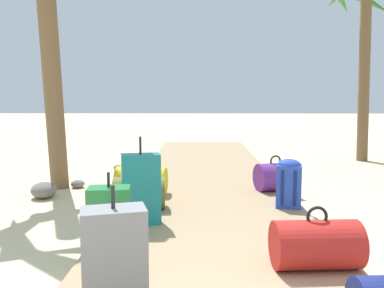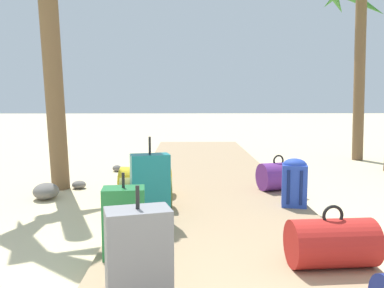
# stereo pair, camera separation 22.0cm
# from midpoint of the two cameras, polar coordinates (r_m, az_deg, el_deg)

# --- Properties ---
(ground_plane) EXTENTS (60.00, 60.00, 0.00)m
(ground_plane) POSITION_cam_midpoint_polar(r_m,az_deg,el_deg) (5.67, 1.69, -7.32)
(ground_plane) COLOR beige
(boardwalk) EXTENTS (2.19, 10.32, 0.08)m
(boardwalk) POSITION_cam_midpoint_polar(r_m,az_deg,el_deg) (6.67, 1.29, -4.86)
(boardwalk) COLOR tan
(boardwalk) RESTS_ON ground
(duffel_bag_yellow) EXTENTS (0.70, 0.44, 0.48)m
(duffel_bag_yellow) POSITION_cam_midpoint_polar(r_m,az_deg,el_deg) (5.39, -7.81, -5.21)
(duffel_bag_yellow) COLOR gold
(duffel_bag_yellow) RESTS_ON boardwalk
(backpack_blue) EXTENTS (0.33, 0.31, 0.57)m
(backpack_blue) POSITION_cam_midpoint_polar(r_m,az_deg,el_deg) (4.89, 13.08, -5.17)
(backpack_blue) COLOR #2847B7
(backpack_blue) RESTS_ON boardwalk
(suitcase_green) EXTENTS (0.35, 0.25, 0.69)m
(suitcase_green) POSITION_cam_midpoint_polar(r_m,az_deg,el_deg) (3.35, -11.52, -10.84)
(suitcase_green) COLOR #237538
(suitcase_green) RESTS_ON boardwalk
(suitcase_grey) EXTENTS (0.43, 0.33, 0.77)m
(suitcase_grey) POSITION_cam_midpoint_polar(r_m,az_deg,el_deg) (2.54, -10.16, -15.87)
(suitcase_grey) COLOR slate
(suitcase_grey) RESTS_ON boardwalk
(duffel_bag_red) EXTENTS (0.67, 0.41, 0.48)m
(duffel_bag_red) POSITION_cam_midpoint_polar(r_m,az_deg,el_deg) (3.27, 17.38, -13.26)
(duffel_bag_red) COLOR red
(duffel_bag_red) RESTS_ON boardwalk
(duffel_bag_purple) EXTENTS (0.60, 0.51, 0.50)m
(duffel_bag_purple) POSITION_cam_midpoint_polar(r_m,az_deg,el_deg) (5.72, 11.05, -4.51)
(duffel_bag_purple) COLOR #6B2D84
(duffel_bag_purple) RESTS_ON boardwalk
(duffel_bag_olive) EXTENTS (0.62, 0.42, 0.48)m
(duffel_bag_olive) POSITION_cam_midpoint_polar(r_m,az_deg,el_deg) (4.70, -7.92, -6.95)
(duffel_bag_olive) COLOR olive
(duffel_bag_olive) RESTS_ON boardwalk
(suitcase_teal) EXTENTS (0.42, 0.29, 0.90)m
(suitcase_teal) POSITION_cam_midpoint_polar(r_m,az_deg,el_deg) (4.11, -7.48, -6.41)
(suitcase_teal) COLOR #197A7F
(suitcase_teal) RESTS_ON boardwalk
(palm_tree_far_right) EXTENTS (1.97, 1.95, 4.13)m
(palm_tree_far_right) POSITION_cam_midpoint_polar(r_m,az_deg,el_deg) (9.75, 22.31, 17.43)
(palm_tree_far_right) COLOR brown
(palm_tree_far_right) RESTS_ON ground
(rock_left_mid) EXTENTS (0.23, 0.23, 0.12)m
(rock_left_mid) POSITION_cam_midpoint_polar(r_m,az_deg,el_deg) (6.34, -16.72, -5.55)
(rock_left_mid) COLOR slate
(rock_left_mid) RESTS_ON ground
(rock_left_far) EXTENTS (0.23, 0.24, 0.12)m
(rock_left_far) POSITION_cam_midpoint_polar(r_m,az_deg,el_deg) (7.62, -11.44, -3.40)
(rock_left_far) COLOR slate
(rock_left_far) RESTS_ON ground
(rock_left_near) EXTENTS (0.42, 0.48, 0.22)m
(rock_left_near) POSITION_cam_midpoint_polar(r_m,az_deg,el_deg) (5.84, -21.05, -6.26)
(rock_left_near) COLOR slate
(rock_left_near) RESTS_ON ground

